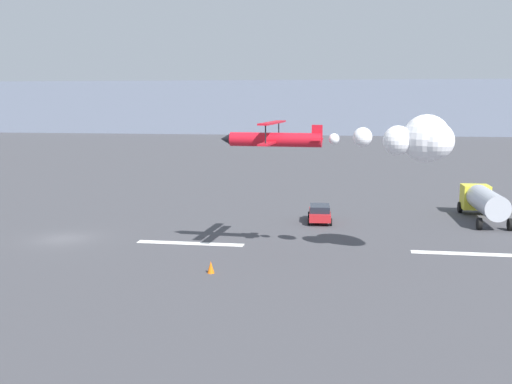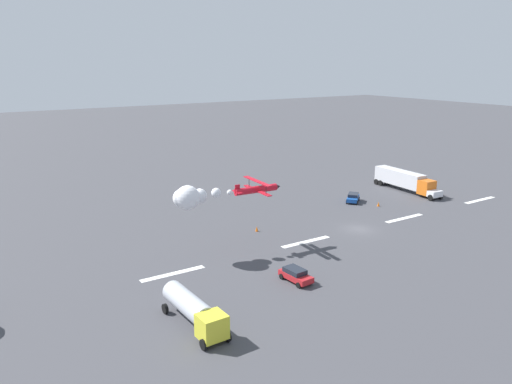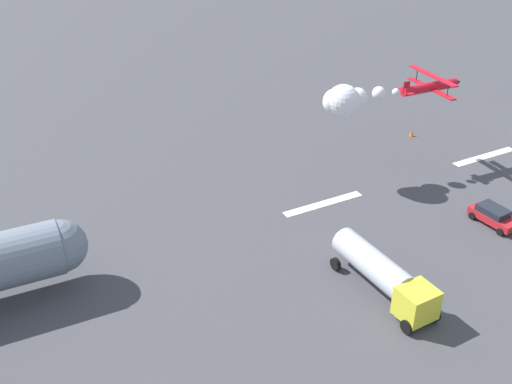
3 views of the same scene
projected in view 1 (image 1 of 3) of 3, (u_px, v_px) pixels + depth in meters
The scene contains 8 objects.
ground_plane at pixel (64, 239), 46.67m from camera, with size 440.00×440.00×0.00m, color #424247.
runway_stripe_3 at pixel (190, 243), 45.11m from camera, with size 8.00×0.90×0.01m, color white.
runway_stripe_4 at pixel (471, 254), 42.00m from camera, with size 8.00×0.90×0.01m, color white.
mountain_ridge_distant at pixel (285, 107), 192.40m from camera, with size 396.00×16.00×16.47m, color slate.
stunt_biplane_red at pixel (402, 139), 38.59m from camera, with size 15.06×6.53×3.01m.
fuel_tanker_truck at pixel (484, 201), 53.31m from camera, with size 3.00×9.26×2.90m.
airport_staff_sedan at pixel (320, 213), 52.82m from camera, with size 2.27×4.29×1.52m.
traffic_cone_far at pixel (211, 267), 37.29m from camera, with size 0.44×0.44×0.75m, color orange.
Camera 1 is at (21.68, -42.73, 10.43)m, focal length 43.02 mm.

